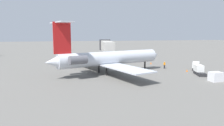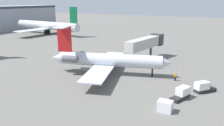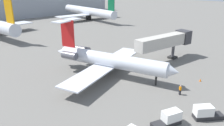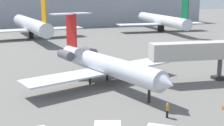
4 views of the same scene
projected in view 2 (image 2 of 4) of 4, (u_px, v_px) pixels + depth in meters
The scene contains 10 objects.
ground_plane at pixel (128, 76), 49.78m from camera, with size 400.00×400.00×0.10m, color #66635E.
regional_jet at pixel (106, 59), 50.48m from camera, with size 24.97×26.09×10.24m.
jet_bridge at pixel (147, 43), 62.03m from camera, with size 16.46×5.15×6.44m.
ground_crew_marshaller at pixel (175, 77), 46.71m from camera, with size 0.44×0.48×1.69m.
baggage_tug_lead at pixel (203, 87), 40.89m from camera, with size 4.00×3.59×1.90m.
baggage_tug_trailing at pixel (182, 94), 38.15m from camera, with size 4.24×2.68×1.90m.
cargo_container_uld at pixel (165, 106), 33.75m from camera, with size 1.63×2.09×1.62m.
traffic_cone_near at pixel (184, 90), 41.42m from camera, with size 0.36×0.36×0.55m.
traffic_cone_mid at pixel (183, 70), 53.17m from camera, with size 0.36×0.36×0.55m.
parked_airliner_centre at pixel (47, 26), 110.57m from camera, with size 32.95×38.92×13.03m.
Camera 2 is at (-43.25, -19.50, 15.63)m, focal length 37.28 mm.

